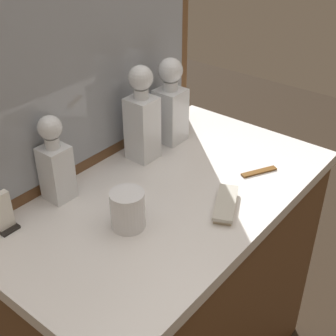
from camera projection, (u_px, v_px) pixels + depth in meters
dresser at (168, 297)px, 1.57m from camera, size 1.05×0.60×0.87m
dresser_mirror at (90, 53)px, 1.30m from camera, size 0.89×0.03×0.70m
crystal_decanter_front at (56, 166)px, 1.26m from camera, size 0.07×0.07×0.25m
crystal_decanter_far_right at (142, 122)px, 1.43m from camera, size 0.08×0.08×0.31m
crystal_decanter_left at (170, 109)px, 1.54m from camera, size 0.09×0.09×0.29m
crystal_tumbler_rear at (128, 211)px, 1.18m from camera, size 0.09×0.09×0.10m
silver_brush_far_right at (226, 205)px, 1.26m from camera, size 0.17×0.12×0.02m
tortoiseshell_comb at (259, 172)px, 1.42m from camera, size 0.11×0.07×0.01m
napkin_holder at (3, 215)px, 1.17m from camera, size 0.05×0.05×0.11m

